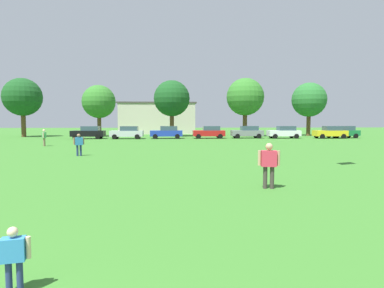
{
  "coord_description": "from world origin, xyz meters",
  "views": [
    {
      "loc": [
        3.22,
        -1.65,
        2.4
      ],
      "look_at": [
        3.81,
        8.17,
        1.69
      ],
      "focal_mm": 30.25,
      "sensor_mm": 36.0,
      "label": 1
    }
  ],
  "objects_px": {
    "parked_car_blue_2": "(167,132)",
    "tree_left": "(99,102)",
    "parked_car_green_7": "(343,132)",
    "child_kite_flyer": "(13,254)",
    "tree_far_right": "(309,100)",
    "parked_car_white_5": "(284,132)",
    "tree_far_left": "(23,97)",
    "parked_car_black_0": "(89,132)",
    "tree_right": "(245,97)",
    "parked_car_yellow_6": "(331,132)",
    "bystander_midfield": "(44,136)",
    "adult_bystander": "(269,162)",
    "bystander_near_trees": "(79,143)",
    "parked_car_gray_4": "(247,132)",
    "parked_car_red_3": "(209,132)",
    "tree_center": "(172,99)",
    "parked_car_silver_1": "(127,132)"
  },
  "relations": [
    {
      "from": "parked_car_blue_2",
      "to": "parked_car_green_7",
      "type": "xyz_separation_m",
      "value": [
        24.42,
        -0.1,
        0.0
      ]
    },
    {
      "from": "bystander_midfield",
      "to": "adult_bystander",
      "type": "bearing_deg",
      "value": 28.85
    },
    {
      "from": "bystander_near_trees",
      "to": "tree_right",
      "type": "height_order",
      "value": "tree_right"
    },
    {
      "from": "adult_bystander",
      "to": "parked_car_green_7",
      "type": "relative_size",
      "value": 0.38
    },
    {
      "from": "parked_car_blue_2",
      "to": "tree_left",
      "type": "relative_size",
      "value": 0.55
    },
    {
      "from": "bystander_midfield",
      "to": "parked_car_red_3",
      "type": "relative_size",
      "value": 0.37
    },
    {
      "from": "parked_car_green_7",
      "to": "tree_left",
      "type": "bearing_deg",
      "value": -10.39
    },
    {
      "from": "bystander_near_trees",
      "to": "parked_car_yellow_6",
      "type": "bearing_deg",
      "value": -171.7
    },
    {
      "from": "parked_car_gray_4",
      "to": "parked_car_yellow_6",
      "type": "relative_size",
      "value": 1.0
    },
    {
      "from": "child_kite_flyer",
      "to": "tree_far_right",
      "type": "relative_size",
      "value": 0.11
    },
    {
      "from": "parked_car_blue_2",
      "to": "tree_far_right",
      "type": "height_order",
      "value": "tree_far_right"
    },
    {
      "from": "parked_car_yellow_6",
      "to": "parked_car_white_5",
      "type": "bearing_deg",
      "value": -5.1
    },
    {
      "from": "parked_car_yellow_6",
      "to": "tree_left",
      "type": "height_order",
      "value": "tree_left"
    },
    {
      "from": "bystander_midfield",
      "to": "parked_car_blue_2",
      "type": "distance_m",
      "value": 16.82
    },
    {
      "from": "tree_center",
      "to": "tree_right",
      "type": "height_order",
      "value": "tree_right"
    },
    {
      "from": "parked_car_black_0",
      "to": "tree_far_left",
      "type": "distance_m",
      "value": 13.31
    },
    {
      "from": "child_kite_flyer",
      "to": "parked_car_yellow_6",
      "type": "height_order",
      "value": "parked_car_yellow_6"
    },
    {
      "from": "parked_car_red_3",
      "to": "parked_car_gray_4",
      "type": "relative_size",
      "value": 1.0
    },
    {
      "from": "parked_car_red_3",
      "to": "parked_car_yellow_6",
      "type": "height_order",
      "value": "same"
    },
    {
      "from": "parked_car_white_5",
      "to": "tree_center",
      "type": "height_order",
      "value": "tree_center"
    },
    {
      "from": "parked_car_green_7",
      "to": "tree_far_right",
      "type": "xyz_separation_m",
      "value": [
        -1.96,
        6.9,
        4.85
      ]
    },
    {
      "from": "parked_car_red_3",
      "to": "parked_car_green_7",
      "type": "distance_m",
      "value": 18.66
    },
    {
      "from": "child_kite_flyer",
      "to": "parked_car_silver_1",
      "type": "distance_m",
      "value": 38.97
    },
    {
      "from": "bystander_near_trees",
      "to": "parked_car_white_5",
      "type": "relative_size",
      "value": 0.35
    },
    {
      "from": "tree_right",
      "to": "tree_far_right",
      "type": "distance_m",
      "value": 10.66
    },
    {
      "from": "parked_car_silver_1",
      "to": "bystander_near_trees",
      "type": "bearing_deg",
      "value": 88.86
    },
    {
      "from": "tree_far_left",
      "to": "parked_car_yellow_6",
      "type": "bearing_deg",
      "value": -8.59
    },
    {
      "from": "parked_car_red_3",
      "to": "bystander_midfield",
      "type": "bearing_deg",
      "value": 35.83
    },
    {
      "from": "parked_car_red_3",
      "to": "tree_far_right",
      "type": "xyz_separation_m",
      "value": [
        16.7,
        6.76,
        4.85
      ]
    },
    {
      "from": "child_kite_flyer",
      "to": "parked_car_green_7",
      "type": "height_order",
      "value": "parked_car_green_7"
    },
    {
      "from": "adult_bystander",
      "to": "parked_car_white_5",
      "type": "relative_size",
      "value": 0.38
    },
    {
      "from": "child_kite_flyer",
      "to": "parked_car_gray_4",
      "type": "height_order",
      "value": "parked_car_gray_4"
    },
    {
      "from": "parked_car_green_7",
      "to": "parked_car_silver_1",
      "type": "bearing_deg",
      "value": 0.66
    },
    {
      "from": "parked_car_blue_2",
      "to": "parked_car_white_5",
      "type": "height_order",
      "value": "same"
    },
    {
      "from": "child_kite_flyer",
      "to": "tree_left",
      "type": "bearing_deg",
      "value": 89.77
    },
    {
      "from": "tree_center",
      "to": "bystander_near_trees",
      "type": "bearing_deg",
      "value": -102.99
    },
    {
      "from": "parked_car_blue_2",
      "to": "tree_center",
      "type": "relative_size",
      "value": 0.5
    },
    {
      "from": "parked_car_white_5",
      "to": "tree_far_left",
      "type": "bearing_deg",
      "value": -9.17
    },
    {
      "from": "parked_car_white_5",
      "to": "parked_car_gray_4",
      "type": "bearing_deg",
      "value": -6.98
    },
    {
      "from": "parked_car_white_5",
      "to": "tree_right",
      "type": "height_order",
      "value": "tree_right"
    },
    {
      "from": "child_kite_flyer",
      "to": "parked_car_red_3",
      "type": "height_order",
      "value": "parked_car_red_3"
    },
    {
      "from": "parked_car_white_5",
      "to": "tree_far_right",
      "type": "relative_size",
      "value": 0.51
    },
    {
      "from": "parked_car_white_5",
      "to": "tree_far_right",
      "type": "distance_m",
      "value": 10.77
    },
    {
      "from": "child_kite_flyer",
      "to": "tree_far_right",
      "type": "bearing_deg",
      "value": 51.21
    },
    {
      "from": "parked_car_red_3",
      "to": "parked_car_yellow_6",
      "type": "relative_size",
      "value": 1.0
    },
    {
      "from": "parked_car_green_7",
      "to": "tree_center",
      "type": "bearing_deg",
      "value": -14.48
    },
    {
      "from": "parked_car_white_5",
      "to": "tree_left",
      "type": "distance_m",
      "value": 27.58
    },
    {
      "from": "parked_car_black_0",
      "to": "tree_right",
      "type": "height_order",
      "value": "tree_right"
    },
    {
      "from": "parked_car_blue_2",
      "to": "tree_left",
      "type": "bearing_deg",
      "value": -31.18
    },
    {
      "from": "bystander_near_trees",
      "to": "tree_left",
      "type": "xyz_separation_m",
      "value": [
        -4.73,
        27.56,
        4.36
      ]
    }
  ]
}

